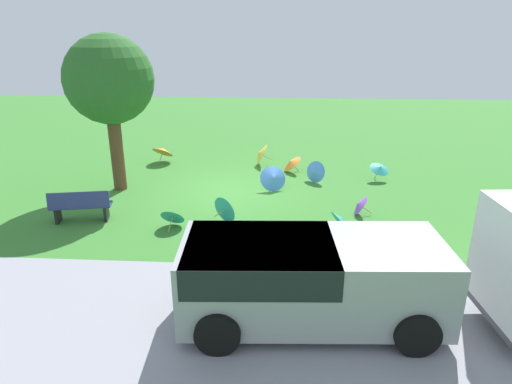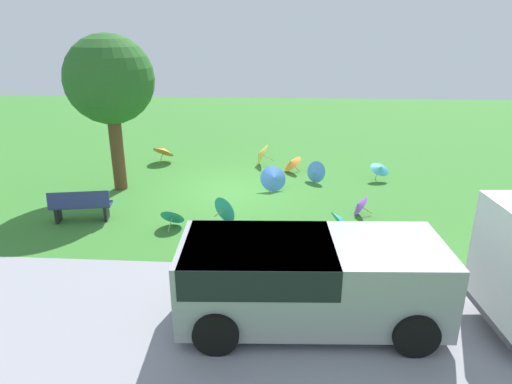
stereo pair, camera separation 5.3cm
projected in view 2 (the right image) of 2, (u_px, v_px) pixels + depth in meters
The scene contains 15 objects.
ground at pixel (229, 190), 14.76m from camera, with size 40.00×40.00×0.00m, color #387A2D.
road_strip at pixel (185, 316), 8.38m from camera, with size 40.00×3.95×0.01m, color gray.
van_dark at pixel (301, 275), 8.01m from camera, with size 4.70×2.33×1.53m.
park_bench at pixel (81, 206), 12.26m from camera, with size 1.66×0.77×0.90m.
shade_tree at pixel (110, 81), 13.72m from camera, with size 2.71×2.71×4.87m.
parasol_teal_0 at pixel (173, 215), 12.00m from camera, with size 0.72×0.69×0.61m.
parasol_yellow_0 at pixel (261, 154), 17.29m from camera, with size 0.80×0.90×0.88m.
parasol_teal_1 at pixel (341, 220), 11.79m from camera, with size 0.66×0.75×0.59m.
parasol_blue_0 at pixel (315, 172), 15.38m from camera, with size 0.77×0.72×0.75m.
parasol_orange_0 at pixel (164, 150), 17.61m from camera, with size 1.08×1.06×0.78m.
parasol_teal_4 at pixel (380, 168), 15.49m from camera, with size 0.89×0.88×0.66m.
parasol_teal_5 at pixel (227, 208), 12.28m from camera, with size 0.78×0.72×0.77m.
parasol_blue_2 at pixel (274, 178), 14.64m from camera, with size 0.97×0.88×0.82m.
parasol_orange_2 at pixel (292, 162), 16.45m from camera, with size 0.82×0.87×0.66m.
parasol_purple_0 at pixel (359, 205), 12.76m from camera, with size 0.61×0.67×0.59m.
Camera 2 is at (-1.78, 13.77, 5.07)m, focal length 31.78 mm.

